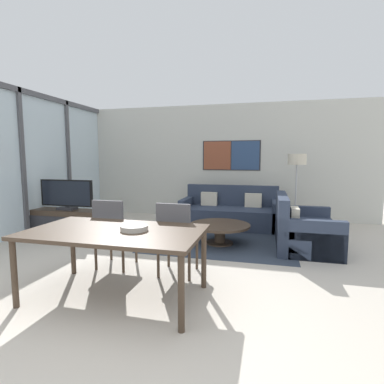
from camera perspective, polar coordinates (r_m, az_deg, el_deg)
ground_plane at (r=2.83m, az=-16.81°, el=-25.56°), size 24.00×24.00×0.00m
wall_back at (r=7.57m, az=4.66°, el=5.83°), size 7.59×0.09×2.80m
window_wall_left at (r=6.59m, az=-29.76°, el=6.02°), size 0.07×5.43×2.80m
area_rug at (r=5.33m, az=5.30°, el=-9.71°), size 2.52×1.73×0.01m
tv_console at (r=6.50m, az=-22.60°, el=-5.15°), size 1.56×0.45×0.47m
television at (r=6.42m, az=-22.80°, el=-0.50°), size 1.15×0.20×0.60m
sofa_main at (r=6.64m, az=7.26°, el=-4.06°), size 2.06×0.95×0.88m
sofa_side at (r=5.34m, az=19.95°, el=-6.99°), size 0.95×1.42×0.88m
coffee_table at (r=5.26m, az=5.33°, el=-7.00°), size 1.05×1.05×0.35m
dining_table at (r=3.29m, az=-14.45°, el=-8.08°), size 1.84×1.04×0.73m
dining_chair_left at (r=4.19m, az=-14.82°, el=-7.01°), size 0.46×0.46×0.94m
dining_chair_centre at (r=3.80m, az=-3.02°, el=-8.20°), size 0.46×0.46×0.94m
fruit_bowl at (r=3.21m, az=-10.96°, el=-6.65°), size 0.29×0.29×0.05m
floor_lamp at (r=6.56m, az=19.35°, el=4.94°), size 0.37×0.37×1.57m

